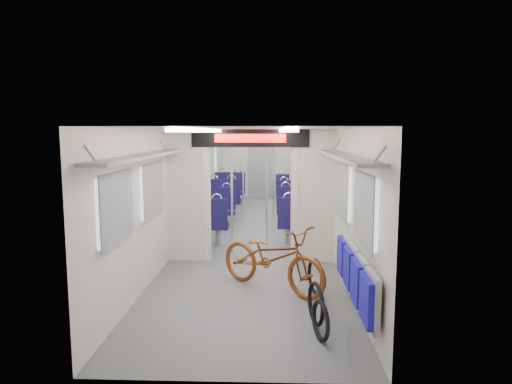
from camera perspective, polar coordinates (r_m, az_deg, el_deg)
carriage at (r=9.64m, az=-0.19°, el=3.02°), size 12.00×12.02×2.31m
bicycle at (r=6.57m, az=2.02°, el=-8.17°), size 1.82×1.62×0.96m
flip_bench at (r=5.59m, az=12.25°, el=-10.07°), size 0.12×2.15×0.56m
bike_hoop_a at (r=5.18m, az=8.07°, el=-15.88°), size 0.17×0.45×0.45m
bike_hoop_b at (r=5.53m, az=7.49°, el=-13.92°), size 0.17×0.52×0.52m
bike_hoop_c at (r=6.53m, az=7.44°, el=-10.61°), size 0.20×0.50×0.51m
seat_bay_near_left at (r=9.91m, az=-5.59°, el=-2.54°), size 0.89×2.00×1.08m
seat_bay_near_right at (r=10.00m, az=5.23°, el=-2.43°), size 0.90×2.02×1.08m
seat_bay_far_left at (r=13.16m, az=-3.70°, el=0.08°), size 0.94×2.20×1.14m
seat_bay_far_right at (r=13.35m, az=4.42°, el=0.03°), size 0.88×1.95×1.06m
stanchion_near_left at (r=8.50m, az=-3.04°, el=0.03°), size 0.05×0.05×2.30m
stanchion_near_right at (r=8.43m, az=1.37°, el=-0.02°), size 0.04×0.04×2.30m
stanchion_far_left at (r=11.79m, az=-1.63°, el=2.11°), size 0.04×0.04×2.30m
stanchion_far_right at (r=11.55m, az=2.15°, el=2.00°), size 0.05×0.05×2.30m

